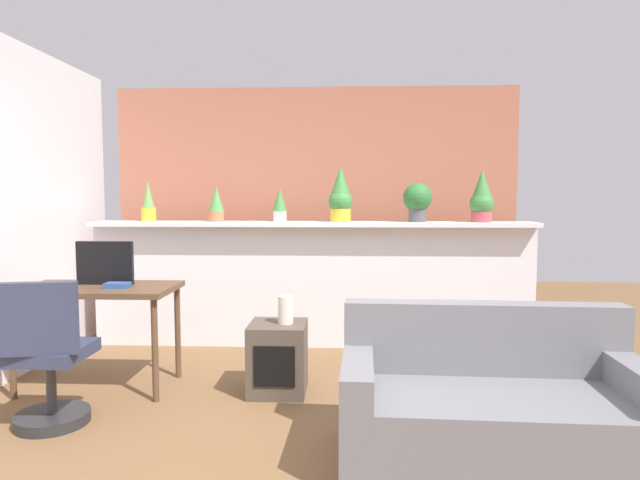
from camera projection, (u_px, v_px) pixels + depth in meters
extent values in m
plane|color=brown|center=(291.00, 441.00, 3.09)|extent=(12.00, 12.00, 0.00)
cube|color=silver|center=(312.00, 286.00, 5.04)|extent=(4.06, 0.16, 1.13)
cube|color=silver|center=(312.00, 224.00, 4.95)|extent=(4.06, 0.35, 0.04)
cube|color=#AD664C|center=(315.00, 211.00, 5.58)|extent=(4.06, 0.10, 2.50)
cylinder|color=gold|center=(149.00, 215.00, 5.04)|extent=(0.13, 0.13, 0.13)
cone|color=#669E4C|center=(148.00, 195.00, 5.03)|extent=(0.11, 0.11, 0.25)
cylinder|color=#C66B42|center=(217.00, 216.00, 4.97)|extent=(0.14, 0.14, 0.10)
cone|color=#4C9347|center=(216.00, 198.00, 4.96)|extent=(0.14, 0.14, 0.23)
cylinder|color=silver|center=(280.00, 216.00, 5.00)|extent=(0.12, 0.12, 0.10)
cone|color=#3D843D|center=(280.00, 199.00, 4.98)|extent=(0.13, 0.13, 0.21)
cylinder|color=gold|center=(340.00, 215.00, 4.93)|extent=(0.19, 0.19, 0.12)
sphere|color=#3D843D|center=(340.00, 201.00, 4.92)|extent=(0.22, 0.22, 0.22)
cone|color=#3D843D|center=(340.00, 181.00, 4.91)|extent=(0.19, 0.19, 0.28)
cylinder|color=#4C4C51|center=(417.00, 215.00, 4.91)|extent=(0.16, 0.16, 0.12)
sphere|color=#2D7033|center=(418.00, 197.00, 4.90)|extent=(0.26, 0.26, 0.26)
cylinder|color=#B7474C|center=(481.00, 217.00, 4.88)|extent=(0.18, 0.18, 0.10)
sphere|color=#3D843D|center=(482.00, 204.00, 4.88)|extent=(0.22, 0.22, 0.22)
cone|color=#3D843D|center=(482.00, 184.00, 4.86)|extent=(0.19, 0.19, 0.27)
cylinder|color=brown|center=(12.00, 348.00, 3.71)|extent=(0.04, 0.04, 0.71)
cylinder|color=brown|center=(155.00, 350.00, 3.66)|extent=(0.04, 0.04, 0.71)
cylinder|color=brown|center=(51.00, 331.00, 4.21)|extent=(0.04, 0.04, 0.71)
cylinder|color=brown|center=(178.00, 332.00, 4.16)|extent=(0.04, 0.04, 0.71)
cube|color=brown|center=(98.00, 289.00, 3.90)|extent=(1.10, 0.60, 0.04)
cube|color=black|center=(105.00, 263.00, 3.97)|extent=(0.42, 0.04, 0.32)
cylinder|color=#262628|center=(52.00, 418.00, 3.32)|extent=(0.44, 0.44, 0.07)
cylinder|color=#333333|center=(51.00, 386.00, 3.31)|extent=(0.06, 0.06, 0.34)
cube|color=#2D334C|center=(50.00, 352.00, 3.29)|extent=(0.44, 0.44, 0.08)
cube|color=#2D334C|center=(37.00, 319.00, 3.08)|extent=(0.45, 0.16, 0.42)
cube|color=#4C4238|center=(278.00, 358.00, 3.85)|extent=(0.40, 0.40, 0.50)
cube|color=black|center=(275.00, 366.00, 3.66)|extent=(0.28, 0.04, 0.28)
cylinder|color=silver|center=(286.00, 310.00, 3.82)|extent=(0.11, 0.11, 0.20)
cube|color=#2D4C8C|center=(117.00, 285.00, 3.83)|extent=(0.17, 0.11, 0.04)
cube|color=slate|center=(493.00, 429.00, 2.78)|extent=(1.59, 0.82, 0.40)
cube|color=slate|center=(483.00, 338.00, 3.05)|extent=(1.56, 0.22, 0.40)
cube|color=slate|center=(358.00, 372.00, 2.82)|extent=(0.19, 0.77, 0.16)
cube|color=slate|center=(638.00, 380.00, 2.70)|extent=(0.19, 0.77, 0.16)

